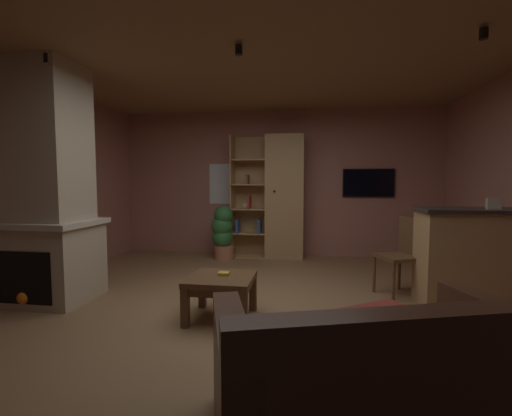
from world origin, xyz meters
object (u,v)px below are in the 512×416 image
object	(u,v)px
bookshelf_cabinet	(280,198)
kitchen_bar_counter	(485,258)
leather_couch	(380,390)
tissue_box	(493,203)
stone_fireplace	(45,196)
dining_chair	(403,251)
potted_floor_plant	(223,231)
wall_mounted_tv	(368,183)
table_book_0	(224,274)
coffee_table	(221,285)

from	to	relation	value
bookshelf_cabinet	kitchen_bar_counter	size ratio (longest dim) A/B	1.59
leather_couch	tissue_box	bearing A→B (deg)	54.83
stone_fireplace	dining_chair	xyz separation A→B (m)	(4.02, 0.79, -0.66)
kitchen_bar_counter	potted_floor_plant	distance (m)	3.81
wall_mounted_tv	dining_chair	bearing A→B (deg)	-87.57
leather_couch	dining_chair	distance (m)	2.64
leather_couch	dining_chair	xyz separation A→B (m)	(0.75, 2.52, 0.23)
stone_fireplace	table_book_0	bearing A→B (deg)	-5.17
potted_floor_plant	kitchen_bar_counter	bearing A→B (deg)	-29.28
stone_fireplace	potted_floor_plant	bearing A→B (deg)	58.27
leather_couch	potted_floor_plant	bearing A→B (deg)	114.32
kitchen_bar_counter	bookshelf_cabinet	bearing A→B (deg)	137.69
bookshelf_cabinet	stone_fireplace	bearing A→B (deg)	-132.68
kitchen_bar_counter	potted_floor_plant	bearing A→B (deg)	150.72
table_book_0	wall_mounted_tv	size ratio (longest dim) A/B	0.12
coffee_table	table_book_0	xyz separation A→B (m)	(0.02, 0.04, 0.10)
coffee_table	potted_floor_plant	size ratio (longest dim) A/B	0.67
leather_couch	wall_mounted_tv	size ratio (longest dim) A/B	2.12
bookshelf_cabinet	tissue_box	world-z (taller)	bookshelf_cabinet
tissue_box	coffee_table	distance (m)	2.91
kitchen_bar_counter	wall_mounted_tv	bearing A→B (deg)	109.29
stone_fireplace	wall_mounted_tv	xyz separation A→B (m)	(3.94, 2.82, 0.14)
coffee_table	wall_mounted_tv	size ratio (longest dim) A/B	0.72
tissue_box	potted_floor_plant	distance (m)	3.91
leather_couch	table_book_0	xyz separation A→B (m)	(-1.19, 1.54, 0.14)
stone_fireplace	bookshelf_cabinet	world-z (taller)	stone_fireplace
bookshelf_cabinet	leather_couch	world-z (taller)	bookshelf_cabinet
dining_chair	kitchen_bar_counter	bearing A→B (deg)	-23.72
stone_fireplace	coffee_table	world-z (taller)	stone_fireplace
leather_couch	dining_chair	world-z (taller)	dining_chair
stone_fireplace	bookshelf_cabinet	bearing A→B (deg)	47.32
kitchen_bar_counter	table_book_0	size ratio (longest dim) A/B	12.59
stone_fireplace	potted_floor_plant	size ratio (longest dim) A/B	2.81
tissue_box	leather_couch	world-z (taller)	tissue_box
bookshelf_cabinet	table_book_0	distance (m)	2.89
tissue_box	potted_floor_plant	size ratio (longest dim) A/B	0.13
table_book_0	bookshelf_cabinet	bearing A→B (deg)	83.50
wall_mounted_tv	coffee_table	bearing A→B (deg)	-121.40
kitchen_bar_counter	tissue_box	world-z (taller)	tissue_box
coffee_table	dining_chair	distance (m)	2.21
dining_chair	tissue_box	bearing A→B (deg)	-24.95
tissue_box	stone_fireplace	bearing A→B (deg)	-174.84
bookshelf_cabinet	kitchen_bar_counter	xyz separation A→B (m)	(2.35, -2.14, -0.53)
stone_fireplace	dining_chair	distance (m)	4.15
bookshelf_cabinet	kitchen_bar_counter	bearing A→B (deg)	-42.31
bookshelf_cabinet	potted_floor_plant	size ratio (longest dim) A/B	2.31
leather_couch	wall_mounted_tv	xyz separation A→B (m)	(0.66, 4.55, 1.03)
stone_fireplace	table_book_0	distance (m)	2.23
dining_chair	wall_mounted_tv	world-z (taller)	wall_mounted_tv
table_book_0	dining_chair	xyz separation A→B (m)	(1.93, 0.98, 0.09)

